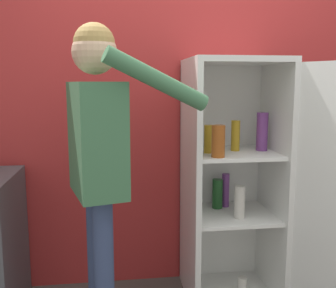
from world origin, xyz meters
TOP-DOWN VIEW (x-y plane):
  - wall_back at (0.00, 0.98)m, footprint 7.00×0.06m
  - refrigerator at (0.31, 0.58)m, footprint 0.96×1.06m
  - person at (-0.64, 0.32)m, footprint 0.75×0.55m

SIDE VIEW (x-z plane):
  - refrigerator at x=0.31m, z-range 0.00..1.59m
  - person at x=-0.64m, z-range 0.25..1.98m
  - wall_back at x=0.00m, z-range 0.00..2.55m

